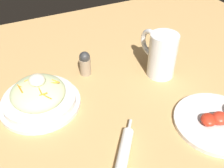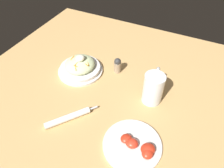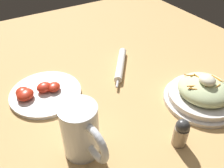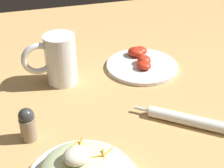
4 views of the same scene
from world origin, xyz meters
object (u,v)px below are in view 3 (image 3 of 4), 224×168
Objects in this scene: salad_plate at (203,93)px; salt_shaker at (181,133)px; beer_mug at (82,134)px; tomato_plate at (43,92)px; napkin_roll at (121,65)px.

salt_shaker is at bearing -64.01° from salad_plate.
salt_shaker is (0.10, 0.21, -0.02)m from beer_mug.
tomato_plate is (-0.26, -0.38, -0.02)m from salad_plate.
salt_shaker is at bearing -9.01° from napkin_roll.
salad_plate is 0.47m from tomato_plate.
napkin_roll is at bearing 90.58° from tomato_plate.
napkin_roll is 0.86× the size of tomato_plate.
napkin_roll is 0.28m from tomato_plate.
tomato_plate is at bearing -146.96° from salt_shaker.
salad_plate is 2.76× the size of salt_shaker.
salt_shaker is at bearing 33.04° from tomato_plate.
beer_mug is 1.85× the size of salt_shaker.
beer_mug reaches higher than tomato_plate.
tomato_plate is at bearing -124.36° from salad_plate.
tomato_plate is (0.00, -0.28, -0.00)m from napkin_roll.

